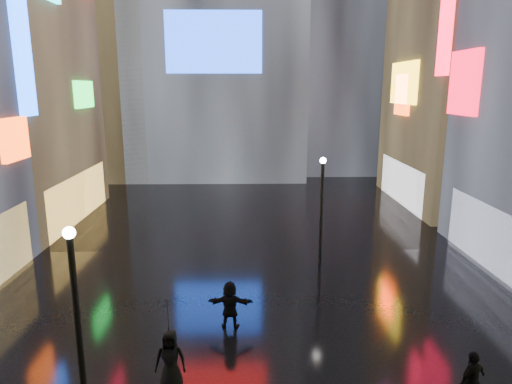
{
  "coord_description": "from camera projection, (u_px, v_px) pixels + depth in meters",
  "views": [
    {
      "loc": [
        -0.3,
        -2.6,
        8.36
      ],
      "look_at": [
        0.0,
        12.0,
        5.0
      ],
      "focal_mm": 32.0,
      "sensor_mm": 36.0,
      "label": 1
    }
  ],
  "objects": [
    {
      "name": "tower_flank_left",
      "position": [
        98.0,
        36.0,
        42.15
      ],
      "size": [
        10.0,
        10.0,
        26.0
      ],
      "primitive_type": "cube",
      "color": "black",
      "rests_on": "ground"
    },
    {
      "name": "lamp_far",
      "position": [
        322.0,
        205.0,
        21.55
      ],
      "size": [
        0.3,
        0.3,
        5.2
      ],
      "color": "black",
      "rests_on": "ground"
    },
    {
      "name": "building_right_far",
      "position": [
        486.0,
        2.0,
        30.83
      ],
      "size": [
        10.28,
        12.0,
        28.0
      ],
      "color": "black",
      "rests_on": "ground"
    },
    {
      "name": "lamp_near",
      "position": [
        77.0,
        315.0,
        11.1
      ],
      "size": [
        0.3,
        0.3,
        5.2
      ],
      "color": "black",
      "rests_on": "ground"
    },
    {
      "name": "pedestrian_4",
      "position": [
        170.0,
        359.0,
        12.82
      ],
      "size": [
        0.87,
        0.57,
        1.78
      ],
      "primitive_type": "imported",
      "rotation": [
        0.0,
        0.0,
        -0.01
      ],
      "color": "black",
      "rests_on": "ground"
    },
    {
      "name": "ground",
      "position": [
        253.0,
        251.0,
        23.9
      ],
      "size": [
        140.0,
        140.0,
        0.0
      ],
      "primitive_type": "plane",
      "color": "black",
      "rests_on": "ground"
    },
    {
      "name": "umbrella_2",
      "position": [
        168.0,
        315.0,
        12.51
      ],
      "size": [
        1.45,
        1.46,
        0.97
      ],
      "primitive_type": "imported",
      "rotation": [
        0.0,
        0.0,
        0.54
      ],
      "color": "black",
      "rests_on": "pedestrian_4"
    },
    {
      "name": "pedestrian_5",
      "position": [
        230.0,
        305.0,
        16.08
      ],
      "size": [
        1.64,
        0.63,
        1.74
      ],
      "primitive_type": "imported",
      "rotation": [
        0.0,
        0.0,
        3.07
      ],
      "color": "black",
      "rests_on": "ground"
    },
    {
      "name": "pedestrian_3",
      "position": [
        472.0,
        380.0,
        12.03
      ],
      "size": [
        1.04,
        0.82,
        1.65
      ],
      "primitive_type": "imported",
      "rotation": [
        0.0,
        0.0,
        3.65
      ],
      "color": "black",
      "rests_on": "ground"
    }
  ]
}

